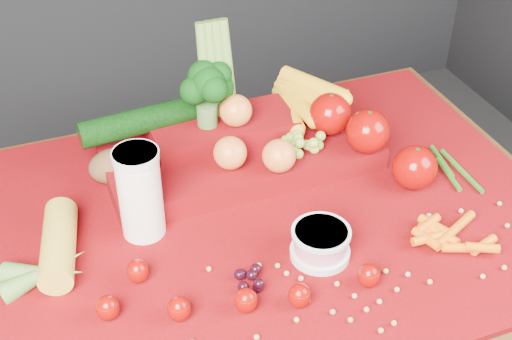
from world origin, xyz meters
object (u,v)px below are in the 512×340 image
object	(u,v)px
table	(260,259)
yogurt_bowl	(321,242)
milk_glass	(140,190)
produce_mound	(256,138)

from	to	relation	value
table	yogurt_bowl	size ratio (longest dim) A/B	10.93
milk_glass	yogurt_bowl	world-z (taller)	milk_glass
yogurt_bowl	produce_mound	xyz separation A→B (m)	(-0.00, 0.28, 0.03)
milk_glass	table	bearing A→B (deg)	-9.39
table	yogurt_bowl	world-z (taller)	yogurt_bowl
milk_glass	yogurt_bowl	distance (m)	0.31
milk_glass	yogurt_bowl	bearing A→B (deg)	-32.41
yogurt_bowl	produce_mound	bearing A→B (deg)	90.99
milk_glass	produce_mound	xyz separation A→B (m)	(0.25, 0.12, -0.03)
milk_glass	produce_mound	distance (m)	0.28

